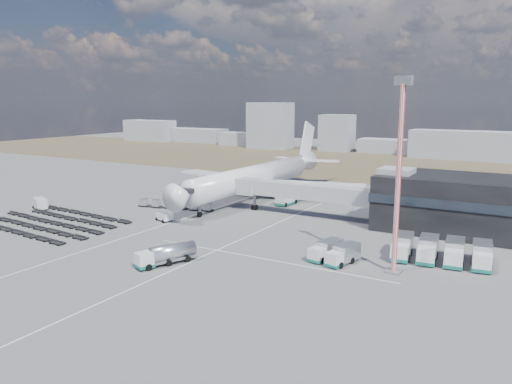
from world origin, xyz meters
The scene contains 16 objects.
ground centered at (0.00, 0.00, 0.00)m, with size 420.00×420.00×0.00m, color #565659.
grass_strip centered at (0.00, 110.00, 0.01)m, with size 420.00×90.00×0.01m, color #4D432E.
lane_markings centered at (9.77, 3.00, 0.01)m, with size 47.12×110.00×0.01m.
terminal centered at (47.77, 23.96, 5.25)m, with size 30.40×16.40×11.00m.
jet_bridge centered at (15.90, 20.42, 5.05)m, with size 30.30×3.80×7.05m.
airliner centered at (0.00, 32.38, 5.29)m, with size 51.59×64.53×17.62m.
skyline centered at (19.19, 147.37, 7.44)m, with size 304.82×23.84×22.14m.
fuel_tanker centered at (13.55, -17.32, 1.46)m, with size 5.64×9.24×2.93m.
pushback_tug centered at (-4.00, 2.75, 0.79)m, with size 3.56×2.00×1.58m, color silver.
utility_van centered at (-34.29, -2.74, 1.24)m, with size 4.70×2.13×2.48m, color silver.
catering_truck centered at (9.80, 28.85, 1.50)m, with size 2.89×6.48×2.92m.
service_trucks_near centered at (34.12, -3.79, 1.39)m, with size 6.62×7.39×2.55m.
service_trucks_far centered at (47.75, 4.06, 1.65)m, with size 14.45×9.06×3.04m.
uld_row centered at (-9.12, 12.41, 0.97)m, with size 17.80×5.27×1.62m.
baggage_dollies centered at (-21.57, -9.92, 0.34)m, with size 30.92×19.18×0.68m.
floodlight_mast centered at (43.04, -4.13, 13.34)m, with size 2.54×2.05×26.61m.
Camera 1 is at (59.80, -70.60, 23.59)m, focal length 35.00 mm.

